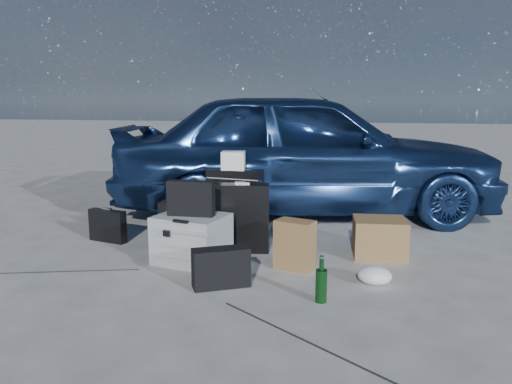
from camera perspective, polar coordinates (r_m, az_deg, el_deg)
ground at (r=4.27m, az=-3.76°, el=-8.53°), size 60.00×60.00×0.00m
car at (r=6.10m, az=5.61°, el=4.53°), size 4.81×2.78×1.54m
pelican_case at (r=4.37m, az=-7.34°, el=-5.31°), size 0.65×0.57×0.42m
laptop_bag at (r=4.28m, az=-7.45°, el=-0.73°), size 0.40×0.11×0.30m
briefcase at (r=5.18m, az=-16.60°, el=-3.72°), size 0.42×0.18×0.32m
suitcase_left at (r=4.61m, az=-1.55°, el=-2.99°), size 0.51×0.26×0.64m
suitcase_right at (r=5.21m, az=-2.41°, el=-1.17°), size 0.59×0.29×0.68m
white_carton at (r=5.15m, az=-2.61°, el=3.61°), size 0.26×0.22×0.19m
duffel_bag at (r=5.05m, az=-6.21°, el=-3.28°), size 0.80×0.35×0.40m
flat_box_white at (r=4.98m, az=-6.27°, el=-0.73°), size 0.47×0.42×0.07m
flat_box_black at (r=4.97m, az=-6.49°, el=-0.01°), size 0.31×0.25×0.06m
kraft_bag at (r=4.17m, az=4.46°, el=-6.05°), size 0.35×0.28×0.41m
cardboard_box at (r=4.64m, az=13.93°, el=-5.07°), size 0.50×0.45×0.34m
plastic_bag at (r=3.96m, az=13.40°, el=-9.24°), size 0.28×0.25×0.14m
messenger_bag at (r=3.79m, az=-4.03°, el=-8.62°), size 0.45×0.35×0.30m
green_bottle at (r=3.54m, az=7.48°, el=-9.96°), size 0.08×0.08×0.32m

